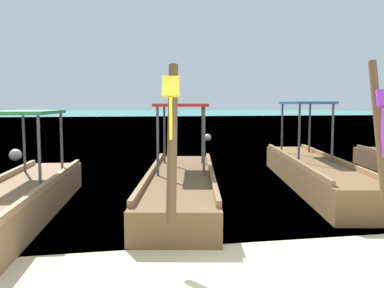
{
  "coord_description": "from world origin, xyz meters",
  "views": [
    {
      "loc": [
        -1.34,
        -3.19,
        1.89
      ],
      "look_at": [
        0.0,
        4.1,
        1.17
      ],
      "focal_mm": 38.85,
      "sensor_mm": 36.0,
      "label": 1
    }
  ],
  "objects_px": {
    "longtail_boat_yellow_ribbon": "(181,183)",
    "mooring_buoy_far": "(208,138)",
    "longtail_boat_pink_ribbon": "(20,198)",
    "mooring_buoy_near": "(16,155)",
    "longtail_boat_violet_ribbon": "(313,171)"
  },
  "relations": [
    {
      "from": "longtail_boat_pink_ribbon",
      "to": "longtail_boat_yellow_ribbon",
      "type": "bearing_deg",
      "value": 17.63
    },
    {
      "from": "longtail_boat_pink_ribbon",
      "to": "mooring_buoy_near",
      "type": "height_order",
      "value": "longtail_boat_pink_ribbon"
    },
    {
      "from": "longtail_boat_yellow_ribbon",
      "to": "mooring_buoy_near",
      "type": "relative_size",
      "value": 15.97
    },
    {
      "from": "longtail_boat_yellow_ribbon",
      "to": "mooring_buoy_far",
      "type": "relative_size",
      "value": 17.64
    },
    {
      "from": "longtail_boat_yellow_ribbon",
      "to": "longtail_boat_violet_ribbon",
      "type": "xyz_separation_m",
      "value": [
        3.16,
        0.7,
        0.04
      ]
    },
    {
      "from": "longtail_boat_violet_ribbon",
      "to": "mooring_buoy_far",
      "type": "xyz_separation_m",
      "value": [
        0.12,
        11.63,
        -0.17
      ]
    },
    {
      "from": "longtail_boat_pink_ribbon",
      "to": "longtail_boat_yellow_ribbon",
      "type": "height_order",
      "value": "longtail_boat_pink_ribbon"
    },
    {
      "from": "longtail_boat_pink_ribbon",
      "to": "longtail_boat_violet_ribbon",
      "type": "bearing_deg",
      "value": 14.95
    },
    {
      "from": "longtail_boat_pink_ribbon",
      "to": "longtail_boat_yellow_ribbon",
      "type": "xyz_separation_m",
      "value": [
        2.83,
        0.9,
        -0.02
      ]
    },
    {
      "from": "longtail_boat_yellow_ribbon",
      "to": "mooring_buoy_near",
      "type": "height_order",
      "value": "longtail_boat_yellow_ribbon"
    },
    {
      "from": "longtail_boat_yellow_ribbon",
      "to": "mooring_buoy_far",
      "type": "height_order",
      "value": "longtail_boat_yellow_ribbon"
    },
    {
      "from": "mooring_buoy_far",
      "to": "mooring_buoy_near",
      "type": "bearing_deg",
      "value": -142.72
    },
    {
      "from": "longtail_boat_pink_ribbon",
      "to": "mooring_buoy_far",
      "type": "height_order",
      "value": "longtail_boat_pink_ribbon"
    },
    {
      "from": "longtail_boat_pink_ribbon",
      "to": "mooring_buoy_far",
      "type": "xyz_separation_m",
      "value": [
        6.11,
        13.23,
        -0.16
      ]
    },
    {
      "from": "mooring_buoy_far",
      "to": "longtail_boat_yellow_ribbon",
      "type": "bearing_deg",
      "value": -104.9
    }
  ]
}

